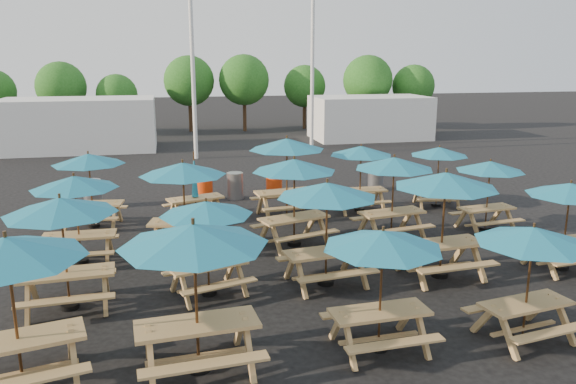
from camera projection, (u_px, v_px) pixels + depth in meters
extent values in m
plane|color=black|center=(300.00, 244.00, 15.27)|extent=(120.00, 120.00, 0.00)
cube|color=tan|center=(18.00, 340.00, 8.46)|extent=(2.03, 1.15, 0.06)
cube|color=tan|center=(20.00, 382.00, 7.91)|extent=(1.92, 0.69, 0.04)
cube|color=tan|center=(20.00, 338.00, 9.15)|extent=(1.92, 0.69, 0.04)
cylinder|color=black|center=(23.00, 384.00, 8.63)|extent=(0.38, 0.38, 0.11)
cylinder|color=brown|center=(14.00, 314.00, 8.36)|extent=(0.05, 0.05, 2.44)
cone|color=#187091|center=(6.00, 248.00, 8.12)|extent=(2.74, 2.74, 0.34)
cube|color=tan|center=(67.00, 273.00, 11.17)|extent=(1.87, 0.83, 0.06)
cube|color=tan|center=(65.00, 301.00, 10.62)|extent=(1.84, 0.37, 0.04)
cube|color=tan|center=(71.00, 275.00, 11.87)|extent=(1.84, 0.37, 0.04)
cylinder|color=black|center=(70.00, 306.00, 11.34)|extent=(0.36, 0.36, 0.10)
cylinder|color=brown|center=(65.00, 254.00, 11.08)|extent=(0.04, 0.04, 2.33)
cone|color=#187091|center=(60.00, 206.00, 10.85)|extent=(2.32, 2.32, 0.32)
cube|color=tan|center=(79.00, 235.00, 13.69)|extent=(1.74, 0.69, 0.06)
cube|color=tan|center=(76.00, 255.00, 13.15)|extent=(1.74, 0.26, 0.04)
cube|color=tan|center=(84.00, 238.00, 14.36)|extent=(1.74, 0.26, 0.04)
cylinder|color=black|center=(81.00, 261.00, 13.84)|extent=(0.35, 0.35, 0.10)
cylinder|color=brown|center=(78.00, 220.00, 13.59)|extent=(0.04, 0.04, 2.21)
cone|color=#187091|center=(74.00, 182.00, 13.38)|extent=(2.09, 2.09, 0.31)
cube|color=tan|center=(92.00, 204.00, 16.61)|extent=(1.83, 0.93, 0.06)
cube|color=tan|center=(87.00, 219.00, 16.06)|extent=(1.77, 0.49, 0.04)
cube|color=tan|center=(98.00, 207.00, 17.30)|extent=(1.77, 0.49, 0.04)
cylinder|color=black|center=(94.00, 225.00, 16.77)|extent=(0.35, 0.35, 0.10)
cylinder|color=brown|center=(91.00, 191.00, 16.52)|extent=(0.04, 0.04, 2.24)
cone|color=#187091|center=(88.00, 159.00, 16.30)|extent=(2.38, 2.38, 0.31)
cube|color=tan|center=(197.00, 324.00, 8.93)|extent=(2.01, 0.92, 0.07)
cube|color=tan|center=(205.00, 365.00, 8.34)|extent=(1.97, 0.43, 0.04)
cube|color=tan|center=(192.00, 323.00, 9.67)|extent=(1.97, 0.43, 0.04)
cylinder|color=black|center=(199.00, 366.00, 9.11)|extent=(0.39, 0.39, 0.11)
cylinder|color=brown|center=(196.00, 298.00, 8.83)|extent=(0.05, 0.05, 2.49)
cone|color=#187091|center=(193.00, 235.00, 8.58)|extent=(2.52, 2.52, 0.35)
cube|color=tan|center=(208.00, 265.00, 11.86)|extent=(1.74, 1.10, 0.05)
cube|color=tan|center=(220.00, 286.00, 11.42)|extent=(1.62, 0.71, 0.04)
cube|color=tan|center=(198.00, 268.00, 12.42)|extent=(1.62, 0.71, 0.04)
cylinder|color=black|center=(209.00, 292.00, 12.00)|extent=(0.33, 0.33, 0.09)
cylinder|color=brown|center=(208.00, 248.00, 11.77)|extent=(0.04, 0.04, 2.08)
cone|color=#187091|center=(206.00, 208.00, 11.57)|extent=(2.44, 2.44, 0.29)
cube|color=tan|center=(185.00, 223.00, 14.57)|extent=(1.97, 1.13, 0.06)
cube|color=tan|center=(180.00, 242.00, 13.98)|extent=(1.87, 0.68, 0.04)
cube|color=tan|center=(190.00, 226.00, 15.30)|extent=(1.87, 0.68, 0.04)
cylinder|color=black|center=(186.00, 248.00, 14.74)|extent=(0.37, 0.37, 0.10)
cylinder|color=brown|center=(184.00, 207.00, 14.47)|extent=(0.05, 0.05, 2.37)
cone|color=#187091|center=(183.00, 169.00, 14.24)|extent=(2.67, 2.67, 0.33)
cube|color=tan|center=(195.00, 198.00, 17.35)|extent=(1.82, 1.13, 0.06)
cube|color=tan|center=(203.00, 211.00, 16.89)|extent=(1.69, 0.72, 0.04)
cube|color=tan|center=(189.00, 202.00, 17.94)|extent=(1.69, 0.72, 0.04)
cylinder|color=black|center=(196.00, 218.00, 17.50)|extent=(0.34, 0.34, 0.09)
cylinder|color=brown|center=(195.00, 186.00, 17.26)|extent=(0.04, 0.04, 2.17)
cone|color=#187091|center=(194.00, 174.00, 17.17)|extent=(0.21, 0.21, 1.41)
cube|color=tan|center=(380.00, 312.00, 9.61)|extent=(1.73, 0.75, 0.06)
cube|color=tan|center=(395.00, 344.00, 9.08)|extent=(1.71, 0.32, 0.04)
cube|color=tan|center=(365.00, 311.00, 10.26)|extent=(1.71, 0.32, 0.04)
cylinder|color=black|center=(378.00, 346.00, 9.76)|extent=(0.34, 0.34, 0.09)
cylinder|color=brown|center=(381.00, 291.00, 9.51)|extent=(0.04, 0.04, 2.18)
cone|color=#187091|center=(383.00, 239.00, 9.30)|extent=(2.14, 2.14, 0.30)
cube|color=tan|center=(326.00, 252.00, 12.39)|extent=(1.92, 0.95, 0.06)
cube|color=tan|center=(339.00, 275.00, 11.84)|extent=(1.86, 0.50, 0.04)
cube|color=tan|center=(314.00, 255.00, 13.08)|extent=(1.86, 0.50, 0.04)
cylinder|color=black|center=(326.00, 282.00, 12.55)|extent=(0.37, 0.37, 0.10)
cylinder|color=brown|center=(326.00, 234.00, 12.29)|extent=(0.05, 0.05, 2.35)
cone|color=#187091|center=(327.00, 190.00, 12.06)|extent=(2.47, 2.47, 0.33)
cube|color=tan|center=(294.00, 218.00, 14.99)|extent=(2.00, 1.24, 0.06)
cube|color=tan|center=(307.00, 235.00, 14.48)|extent=(1.86, 0.79, 0.04)
cube|color=tan|center=(282.00, 222.00, 15.64)|extent=(1.86, 0.79, 0.04)
cylinder|color=black|center=(294.00, 243.00, 15.16)|extent=(0.37, 0.37, 0.10)
cylinder|color=brown|center=(294.00, 202.00, 14.89)|extent=(0.05, 0.05, 2.38)
cone|color=#187091|center=(294.00, 165.00, 14.66)|extent=(2.79, 2.79, 0.33)
cube|color=tan|center=(287.00, 192.00, 17.68)|extent=(2.06, 0.99, 0.07)
cube|color=tan|center=(294.00, 207.00, 17.08)|extent=(2.00, 0.50, 0.04)
cube|color=tan|center=(280.00, 196.00, 18.42)|extent=(2.00, 0.50, 0.04)
cylinder|color=black|center=(287.00, 215.00, 17.85)|extent=(0.40, 0.40, 0.11)
cylinder|color=brown|center=(287.00, 178.00, 17.57)|extent=(0.05, 0.05, 2.53)
cone|color=#187091|center=(287.00, 144.00, 17.32)|extent=(2.62, 2.62, 0.35)
cube|color=tan|center=(526.00, 304.00, 9.96)|extent=(1.75, 0.91, 0.06)
cube|color=tan|center=(552.00, 333.00, 9.47)|extent=(1.68, 0.50, 0.04)
cube|color=tan|center=(500.00, 304.00, 10.58)|extent=(1.68, 0.50, 0.04)
cylinder|color=black|center=(522.00, 336.00, 10.11)|extent=(0.33, 0.33, 0.09)
cylinder|color=brown|center=(528.00, 284.00, 9.87)|extent=(0.04, 0.04, 2.13)
cone|color=#187091|center=(533.00, 235.00, 9.66)|extent=(2.29, 2.29, 0.30)
cube|color=tan|center=(442.00, 244.00, 12.81)|extent=(2.00, 0.92, 0.06)
cube|color=tan|center=(459.00, 267.00, 12.22)|extent=(1.96, 0.44, 0.04)
cube|color=tan|center=(425.00, 247.00, 13.55)|extent=(1.96, 0.44, 0.04)
cylinder|color=black|center=(440.00, 274.00, 12.99)|extent=(0.39, 0.39, 0.11)
cylinder|color=brown|center=(443.00, 225.00, 12.71)|extent=(0.05, 0.05, 2.49)
cone|color=#187091|center=(446.00, 180.00, 12.46)|extent=(2.52, 2.52, 0.35)
cube|color=tan|center=(392.00, 212.00, 15.59)|extent=(1.91, 0.99, 0.06)
cube|color=tan|center=(405.00, 229.00, 15.06)|extent=(1.84, 0.54, 0.04)
cube|color=tan|center=(379.00, 216.00, 16.27)|extent=(1.84, 0.54, 0.04)
cylinder|color=black|center=(391.00, 236.00, 15.76)|extent=(0.36, 0.36, 0.10)
cylinder|color=brown|center=(393.00, 198.00, 15.50)|extent=(0.04, 0.04, 2.32)
cone|color=#187091|center=(394.00, 163.00, 15.27)|extent=(2.49, 2.49, 0.32)
cube|color=tan|center=(360.00, 190.00, 18.40)|extent=(1.71, 0.67, 0.06)
cube|color=tan|center=(366.00, 203.00, 17.87)|extent=(1.71, 0.24, 0.04)
cube|color=tan|center=(354.00, 194.00, 19.06)|extent=(1.71, 0.24, 0.04)
cylinder|color=black|center=(359.00, 209.00, 18.55)|extent=(0.34, 0.34, 0.09)
cylinder|color=brown|center=(360.00, 178.00, 18.31)|extent=(0.04, 0.04, 2.18)
cone|color=#187091|center=(361.00, 151.00, 18.09)|extent=(2.04, 2.04, 0.30)
cube|color=tan|center=(564.00, 242.00, 13.31)|extent=(1.72, 0.81, 0.06)
cube|color=tan|center=(544.00, 244.00, 13.94)|extent=(1.68, 0.39, 0.04)
cylinder|color=black|center=(561.00, 267.00, 13.46)|extent=(0.33, 0.33, 0.09)
cylinder|color=brown|center=(566.00, 226.00, 13.22)|extent=(0.04, 0.04, 2.13)
cone|color=#187091|center=(570.00, 189.00, 13.01)|extent=(2.18, 2.18, 0.30)
cube|color=tan|center=(487.00, 208.00, 16.34)|extent=(1.68, 0.81, 0.05)
cube|color=tan|center=(500.00, 222.00, 15.85)|extent=(1.64, 0.41, 0.04)
cube|color=tan|center=(473.00, 212.00, 16.95)|extent=(1.64, 0.41, 0.04)
cylinder|color=black|center=(485.00, 228.00, 16.49)|extent=(0.32, 0.32, 0.09)
cylinder|color=brown|center=(488.00, 196.00, 16.25)|extent=(0.04, 0.04, 2.07)
cone|color=#187091|center=(490.00, 166.00, 16.05)|extent=(2.15, 2.15, 0.29)
cube|color=tan|center=(437.00, 187.00, 18.98)|extent=(1.69, 0.91, 0.05)
cube|color=tan|center=(442.00, 199.00, 18.47)|extent=(1.62, 0.51, 0.04)
cube|color=tan|center=(432.00, 191.00, 19.62)|extent=(1.62, 0.51, 0.04)
cylinder|color=black|center=(436.00, 205.00, 19.13)|extent=(0.32, 0.32, 0.09)
cylinder|color=brown|center=(438.00, 177.00, 18.90)|extent=(0.04, 0.04, 2.05)
cone|color=#187091|center=(439.00, 151.00, 18.70)|extent=(2.24, 2.24, 0.29)
cylinder|color=gray|center=(93.00, 194.00, 18.89)|extent=(0.59, 0.59, 0.95)
cylinder|color=red|center=(204.00, 188.00, 19.77)|extent=(0.59, 0.59, 0.95)
cylinder|color=gray|center=(235.00, 186.00, 20.04)|extent=(0.59, 0.59, 0.95)
cylinder|color=red|center=(274.00, 182.00, 20.59)|extent=(0.59, 0.59, 0.95)
cylinder|color=gray|center=(376.00, 178.00, 21.35)|extent=(0.59, 0.59, 0.95)
cylinder|color=silver|center=(192.00, 35.00, 26.76)|extent=(0.20, 0.20, 12.00)
cylinder|color=silver|center=(313.00, 37.00, 30.00)|extent=(0.20, 0.20, 12.00)
cube|color=silver|center=(79.00, 125.00, 30.39)|extent=(8.00, 4.00, 2.80)
cube|color=silver|center=(370.00, 118.00, 34.87)|extent=(7.00, 4.00, 2.60)
cylinder|color=#382314|center=(64.00, 120.00, 35.72)|extent=(0.24, 0.24, 2.14)
sphere|color=#1E5919|center=(61.00, 87.00, 35.23)|extent=(3.11, 3.11, 3.11)
cylinder|color=#382314|center=(119.00, 122.00, 36.22)|extent=(0.24, 0.24, 1.78)
sphere|color=#1E5919|center=(117.00, 94.00, 35.81)|extent=(2.59, 2.59, 2.59)
cylinder|color=#382314|center=(190.00, 115.00, 38.12)|extent=(0.24, 0.24, 2.31)
sphere|color=#1E5919|center=(189.00, 81.00, 37.59)|extent=(3.36, 3.36, 3.36)
cylinder|color=#382314|center=(245.00, 114.00, 38.43)|extent=(0.24, 0.24, 2.35)
sphere|color=#1E5919|center=(244.00, 80.00, 37.90)|extent=(3.41, 3.41, 3.41)
cylinder|color=#382314|center=(304.00, 114.00, 39.76)|extent=(0.24, 0.24, 2.02)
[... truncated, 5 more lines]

